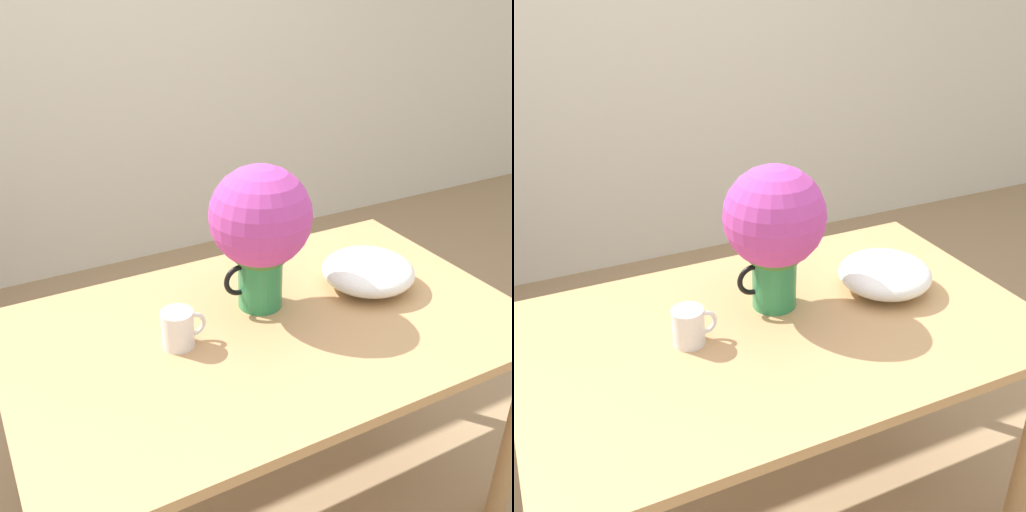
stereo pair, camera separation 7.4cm
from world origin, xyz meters
The scene contains 6 objects.
ground_plane centered at (0.00, 0.00, 0.00)m, with size 12.00×12.00×0.00m, color #9E7F5B.
wall_back centered at (0.00, 2.03, 1.30)m, with size 8.00×0.05×2.60m.
table centered at (-0.10, 0.05, 0.64)m, with size 1.39×0.87×0.73m.
flower_vase centered at (-0.08, 0.15, 0.98)m, with size 0.28×0.28×0.42m.
coffee_mug centered at (-0.36, 0.08, 0.78)m, with size 0.12×0.08×0.10m.
white_bowl centered at (0.26, 0.09, 0.78)m, with size 0.28×0.28×0.10m.
Camera 1 is at (-0.78, -1.14, 1.65)m, focal length 42.00 mm.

